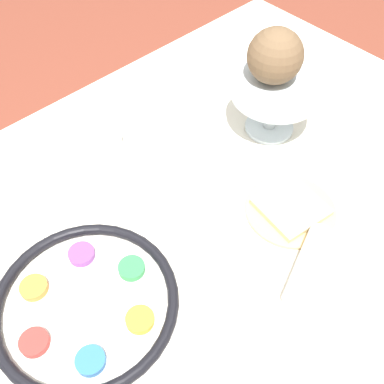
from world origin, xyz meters
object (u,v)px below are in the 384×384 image
object	(u,v)px
bread_plate	(291,209)
cup_near	(104,140)
fruit_stand	(275,93)
cup_mid	(147,119)
coconut	(275,56)
seder_plate	(86,304)
orange_fruit	(273,62)
napkin_roll	(309,265)

from	to	relation	value
bread_plate	cup_near	distance (m)	0.43
fruit_stand	cup_mid	world-z (taller)	fruit_stand
coconut	bread_plate	world-z (taller)	coconut
seder_plate	orange_fruit	world-z (taller)	orange_fruit
seder_plate	napkin_roll	bearing A→B (deg)	-32.44
coconut	bread_plate	distance (m)	0.32
coconut	cup_near	xyz separation A→B (m)	(-0.33, 0.19, -0.16)
coconut	cup_mid	world-z (taller)	coconut
coconut	cup_mid	xyz separation A→B (m)	(-0.21, 0.18, -0.16)
seder_plate	bread_plate	world-z (taller)	seder_plate
fruit_stand	cup_near	distance (m)	0.39
fruit_stand	cup_mid	distance (m)	0.30
napkin_roll	cup_near	world-z (taller)	cup_near
coconut	napkin_roll	xyz separation A→B (m)	(-0.24, -0.32, -0.17)
fruit_stand	orange_fruit	size ratio (longest dim) A/B	2.34
fruit_stand	cup_near	world-z (taller)	fruit_stand
napkin_roll	coconut	bearing A→B (deg)	52.79
orange_fruit	cup_near	size ratio (longest dim) A/B	1.11
bread_plate	cup_near	world-z (taller)	cup_near
napkin_roll	cup_near	size ratio (longest dim) A/B	2.19
cup_near	cup_mid	size ratio (longest dim) A/B	1.00
fruit_stand	orange_fruit	distance (m)	0.07
orange_fruit	coconut	distance (m)	0.02
napkin_roll	cup_near	bearing A→B (deg)	99.73
seder_plate	napkin_roll	world-z (taller)	napkin_roll
bread_plate	cup_near	xyz separation A→B (m)	(-0.17, 0.40, 0.02)
fruit_stand	cup_near	size ratio (longest dim) A/B	2.59
orange_fruit	napkin_roll	world-z (taller)	orange_fruit
coconut	cup_near	distance (m)	0.41
fruit_stand	cup_mid	bearing A→B (deg)	137.74
napkin_roll	cup_near	distance (m)	0.51
fruit_stand	coconut	xyz separation A→B (m)	(0.00, 0.02, 0.09)
seder_plate	cup_mid	xyz separation A→B (m)	(0.36, 0.28, 0.02)
fruit_stand	coconut	bearing A→B (deg)	86.88
cup_near	seder_plate	bearing A→B (deg)	-130.91
orange_fruit	cup_near	world-z (taller)	orange_fruit
fruit_stand	bread_plate	xyz separation A→B (m)	(-0.15, -0.19, -0.10)
coconut	bread_plate	xyz separation A→B (m)	(-0.15, -0.21, -0.18)
cup_mid	orange_fruit	bearing A→B (deg)	-38.94
orange_fruit	cup_mid	world-z (taller)	orange_fruit
napkin_roll	orange_fruit	bearing A→B (deg)	52.95
seder_plate	fruit_stand	bearing A→B (deg)	8.31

